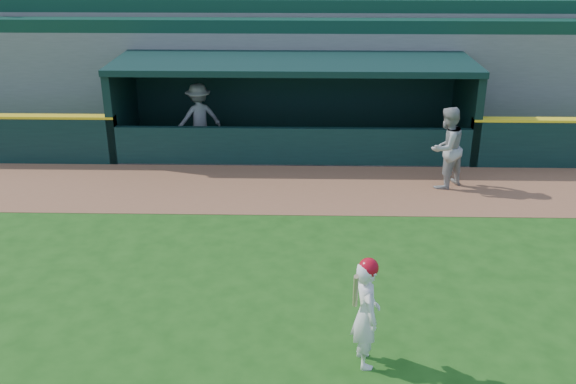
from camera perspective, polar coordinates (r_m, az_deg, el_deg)
ground at (r=10.66m, az=-0.21°, el=-9.82°), size 120.00×120.00×0.00m
warning_track at (r=15.02m, az=0.30°, el=0.32°), size 40.00×3.00×0.01m
dugout_player_front at (r=15.25m, az=13.90°, el=3.83°), size 1.18×1.16×1.92m
dugout_player_inside at (r=17.50m, az=-7.92°, el=6.57°), size 1.36×1.10×1.84m
dugout at (r=17.54m, az=0.50°, el=8.31°), size 9.40×2.80×2.46m
stands at (r=21.81m, az=0.69°, el=13.94°), size 34.50×6.25×6.60m
batter_at_plate at (r=8.98m, az=6.96°, el=-10.50°), size 0.48×0.81×1.68m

